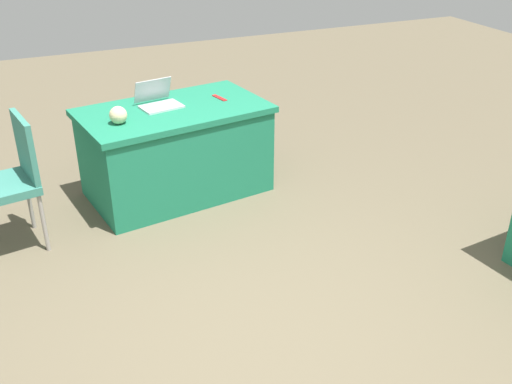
# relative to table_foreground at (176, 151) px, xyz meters

# --- Properties ---
(ground_plane) EXTENTS (14.40, 14.40, 0.00)m
(ground_plane) POSITION_rel_table_foreground_xyz_m (0.10, 2.09, -0.38)
(ground_plane) COLOR brown
(table_foreground) EXTENTS (1.61, 1.07, 0.76)m
(table_foreground) POSITION_rel_table_foreground_xyz_m (0.00, 0.00, 0.00)
(table_foreground) COLOR #1E7A56
(table_foreground) RESTS_ON ground
(chair_tucked_left) EXTENTS (0.51, 0.51, 0.97)m
(chair_tucked_left) POSITION_rel_table_foreground_xyz_m (1.28, 0.36, 0.18)
(chair_tucked_left) COLOR #9E9993
(chair_tucked_left) RESTS_ON ground
(laptop_silver) EXTENTS (0.37, 0.35, 0.21)m
(laptop_silver) POSITION_rel_table_foreground_xyz_m (0.09, -0.09, 0.42)
(laptop_silver) COLOR silver
(laptop_silver) RESTS_ON table_foreground
(yarn_ball) EXTENTS (0.13, 0.13, 0.13)m
(yarn_ball) POSITION_rel_table_foreground_xyz_m (0.47, 0.18, 0.44)
(yarn_ball) COLOR beige
(yarn_ball) RESTS_ON table_foreground
(scissors_red) EXTENTS (0.08, 0.18, 0.01)m
(scissors_red) POSITION_rel_table_foreground_xyz_m (-0.43, -0.08, 0.38)
(scissors_red) COLOR red
(scissors_red) RESTS_ON table_foreground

